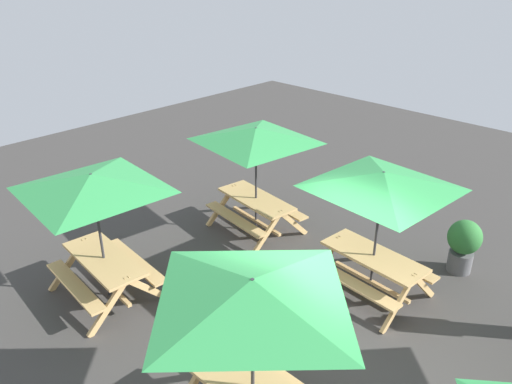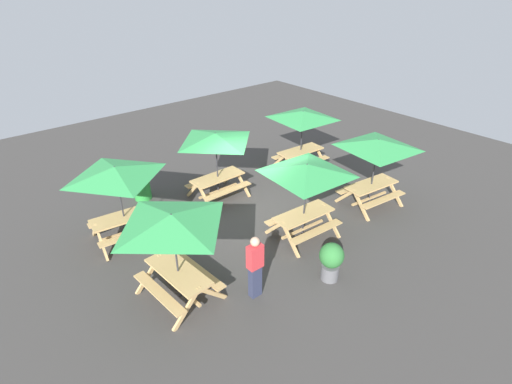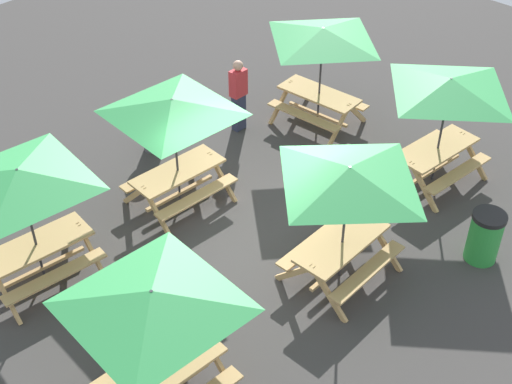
{
  "view_description": "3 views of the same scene",
  "coord_description": "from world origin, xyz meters",
  "px_view_note": "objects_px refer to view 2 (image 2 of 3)",
  "views": [
    {
      "loc": [
        3.28,
        -4.8,
        5.37
      ],
      "look_at": [
        -3.25,
        1.91,
        0.9
      ],
      "focal_mm": 35.0,
      "sensor_mm": 36.0,
      "label": 1
    },
    {
      "loc": [
        6.95,
        8.17,
        6.79
      ],
      "look_at": [
        0.11,
        0.09,
        0.9
      ],
      "focal_mm": 28.0,
      "sensor_mm": 36.0,
      "label": 2
    },
    {
      "loc": [
        -7.08,
        -6.64,
        8.7
      ],
      "look_at": [
        0.11,
        0.09,
        0.9
      ],
      "focal_mm": 50.0,
      "sensor_mm": 36.0,
      "label": 3
    }
  ],
  "objects_px": {
    "picnic_table_1": "(307,175)",
    "trash_bin_green": "(142,186)",
    "picnic_table_3": "(216,142)",
    "person_standing": "(255,266)",
    "picnic_table_4": "(116,177)",
    "picnic_table_0": "(377,149)",
    "picnic_table_2": "(173,226)",
    "picnic_table_5": "(303,119)",
    "potted_plant_0": "(331,260)"
  },
  "relations": [
    {
      "from": "person_standing",
      "to": "picnic_table_2",
      "type": "bearing_deg",
      "value": -38.1
    },
    {
      "from": "picnic_table_0",
      "to": "picnic_table_4",
      "type": "relative_size",
      "value": 1.2
    },
    {
      "from": "trash_bin_green",
      "to": "picnic_table_2",
      "type": "bearing_deg",
      "value": 73.46
    },
    {
      "from": "picnic_table_0",
      "to": "potted_plant_0",
      "type": "relative_size",
      "value": 2.69
    },
    {
      "from": "picnic_table_4",
      "to": "picnic_table_5",
      "type": "bearing_deg",
      "value": -172.88
    },
    {
      "from": "picnic_table_0",
      "to": "picnic_table_1",
      "type": "distance_m",
      "value": 2.97
    },
    {
      "from": "picnic_table_2",
      "to": "picnic_table_3",
      "type": "bearing_deg",
      "value": 129.79
    },
    {
      "from": "picnic_table_3",
      "to": "picnic_table_0",
      "type": "bearing_deg",
      "value": 133.39
    },
    {
      "from": "picnic_table_3",
      "to": "picnic_table_1",
      "type": "bearing_deg",
      "value": 98.23
    },
    {
      "from": "potted_plant_0",
      "to": "picnic_table_0",
      "type": "bearing_deg",
      "value": -157.7
    },
    {
      "from": "picnic_table_2",
      "to": "picnic_table_5",
      "type": "height_order",
      "value": "same"
    },
    {
      "from": "picnic_table_4",
      "to": "picnic_table_5",
      "type": "relative_size",
      "value": 0.83
    },
    {
      "from": "picnic_table_3",
      "to": "trash_bin_green",
      "type": "xyz_separation_m",
      "value": [
        2.03,
        -1.54,
        -1.49
      ]
    },
    {
      "from": "trash_bin_green",
      "to": "potted_plant_0",
      "type": "bearing_deg",
      "value": 104.39
    },
    {
      "from": "picnic_table_3",
      "to": "picnic_table_2",
      "type": "bearing_deg",
      "value": 43.29
    },
    {
      "from": "trash_bin_green",
      "to": "picnic_table_4",
      "type": "bearing_deg",
      "value": 52.74
    },
    {
      "from": "picnic_table_1",
      "to": "potted_plant_0",
      "type": "xyz_separation_m",
      "value": [
        0.83,
        1.73,
        -1.39
      ]
    },
    {
      "from": "picnic_table_4",
      "to": "potted_plant_0",
      "type": "bearing_deg",
      "value": 129.11
    },
    {
      "from": "picnic_table_0",
      "to": "picnic_table_5",
      "type": "distance_m",
      "value": 3.43
    },
    {
      "from": "picnic_table_3",
      "to": "picnic_table_4",
      "type": "height_order",
      "value": "same"
    },
    {
      "from": "picnic_table_0",
      "to": "person_standing",
      "type": "relative_size",
      "value": 1.68
    },
    {
      "from": "picnic_table_5",
      "to": "trash_bin_green",
      "type": "xyz_separation_m",
      "value": [
        5.77,
        -1.76,
        -1.49
      ]
    },
    {
      "from": "picnic_table_1",
      "to": "trash_bin_green",
      "type": "bearing_deg",
      "value": -58.69
    },
    {
      "from": "trash_bin_green",
      "to": "potted_plant_0",
      "type": "relative_size",
      "value": 0.94
    },
    {
      "from": "potted_plant_0",
      "to": "picnic_table_5",
      "type": "bearing_deg",
      "value": -129.11
    },
    {
      "from": "picnic_table_0",
      "to": "person_standing",
      "type": "xyz_separation_m",
      "value": [
        5.6,
        0.8,
        -1.1
      ]
    },
    {
      "from": "picnic_table_1",
      "to": "person_standing",
      "type": "height_order",
      "value": "picnic_table_1"
    },
    {
      "from": "picnic_table_4",
      "to": "picnic_table_1",
      "type": "bearing_deg",
      "value": 147.9
    },
    {
      "from": "picnic_table_0",
      "to": "picnic_table_4",
      "type": "xyz_separation_m",
      "value": [
        6.93,
        -3.34,
        0.0
      ]
    },
    {
      "from": "picnic_table_4",
      "to": "potted_plant_0",
      "type": "height_order",
      "value": "picnic_table_4"
    },
    {
      "from": "picnic_table_3",
      "to": "trash_bin_green",
      "type": "bearing_deg",
      "value": -37.57
    },
    {
      "from": "picnic_table_4",
      "to": "potted_plant_0",
      "type": "distance_m",
      "value": 5.98
    },
    {
      "from": "picnic_table_2",
      "to": "person_standing",
      "type": "relative_size",
      "value": 1.4
    },
    {
      "from": "picnic_table_1",
      "to": "picnic_table_2",
      "type": "xyz_separation_m",
      "value": [
        4.0,
        -0.15,
        0.0
      ]
    },
    {
      "from": "potted_plant_0",
      "to": "picnic_table_4",
      "type": "bearing_deg",
      "value": -57.35
    },
    {
      "from": "picnic_table_0",
      "to": "picnic_table_2",
      "type": "xyz_separation_m",
      "value": [
        6.97,
        -0.32,
        0.0
      ]
    },
    {
      "from": "picnic_table_0",
      "to": "picnic_table_3",
      "type": "distance_m",
      "value": 5.05
    },
    {
      "from": "picnic_table_2",
      "to": "picnic_table_3",
      "type": "xyz_separation_m",
      "value": [
        -3.48,
        -3.32,
        0.0
      ]
    },
    {
      "from": "trash_bin_green",
      "to": "person_standing",
      "type": "bearing_deg",
      "value": 89.32
    },
    {
      "from": "picnic_table_5",
      "to": "potted_plant_0",
      "type": "xyz_separation_m",
      "value": [
        4.05,
        4.98,
        -1.39
      ]
    },
    {
      "from": "picnic_table_1",
      "to": "potted_plant_0",
      "type": "height_order",
      "value": "picnic_table_1"
    },
    {
      "from": "picnic_table_5",
      "to": "trash_bin_green",
      "type": "relative_size",
      "value": 2.88
    },
    {
      "from": "picnic_table_1",
      "to": "potted_plant_0",
      "type": "relative_size",
      "value": 2.7
    },
    {
      "from": "picnic_table_0",
      "to": "person_standing",
      "type": "distance_m",
      "value": 5.76
    },
    {
      "from": "picnic_table_0",
      "to": "picnic_table_1",
      "type": "height_order",
      "value": "same"
    },
    {
      "from": "picnic_table_5",
      "to": "picnic_table_4",
      "type": "bearing_deg",
      "value": 4.99
    },
    {
      "from": "picnic_table_1",
      "to": "picnic_table_4",
      "type": "relative_size",
      "value": 1.21
    },
    {
      "from": "picnic_table_0",
      "to": "picnic_table_3",
      "type": "bearing_deg",
      "value": -39.05
    },
    {
      "from": "picnic_table_3",
      "to": "person_standing",
      "type": "relative_size",
      "value": 1.4
    },
    {
      "from": "picnic_table_3",
      "to": "picnic_table_4",
      "type": "xyz_separation_m",
      "value": [
        3.44,
        0.31,
        0.0
      ]
    }
  ]
}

